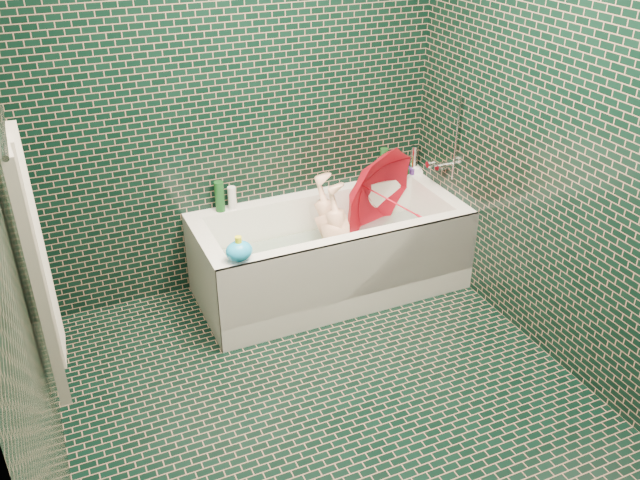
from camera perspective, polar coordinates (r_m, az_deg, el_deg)
name	(u,v)px	position (r m, az deg, el deg)	size (l,w,h in m)	color
floor	(334,406)	(3.61, 1.19, -13.78)	(2.80, 2.80, 0.00)	black
wall_back	(236,96)	(4.13, -7.07, 11.94)	(2.80, 2.80, 0.00)	black
wall_front	(564,389)	(1.93, 19.87, -11.73)	(2.80, 2.80, 0.00)	black
wall_left	(11,248)	(2.68, -24.60, -0.60)	(2.80, 2.80, 0.00)	black
wall_right	(573,142)	(3.62, 20.56, 7.77)	(2.80, 2.80, 0.00)	black
bathtub	(331,261)	(4.37, 0.96, -1.80)	(1.70, 0.75, 0.55)	white
bath_mat	(330,267)	(4.41, 0.86, -2.31)	(1.35, 0.47, 0.01)	green
water	(330,248)	(4.34, 0.87, -0.69)	(1.48, 0.53, 0.00)	silver
towel_rail	(3,131)	(2.77, -25.16, 8.30)	(0.02, 0.02, 0.58)	silver
towel	(36,265)	(2.99, -22.77, -1.98)	(0.08, 0.44, 1.12)	#B1ADA3
faucet	(445,160)	(4.49, 10.50, 6.63)	(0.18, 0.19, 0.55)	silver
child	(340,246)	(4.34, 1.68, -0.54)	(0.35, 0.23, 0.96)	#F3B898
umbrella	(392,202)	(4.43, 6.12, 3.23)	(0.64, 0.64, 0.56)	red
soap_bottle_a	(416,175)	(4.80, 8.12, 5.44)	(0.10, 0.10, 0.27)	white
soap_bottle_b	(416,175)	(4.81, 8.11, 5.47)	(0.08, 0.08, 0.18)	#411F76
soap_bottle_c	(408,175)	(4.79, 7.38, 5.46)	(0.14, 0.14, 0.18)	#134419
bottle_right_tall	(384,164)	(4.66, 5.38, 6.37)	(0.06, 0.06, 0.23)	#134419
bottle_right_pump	(414,159)	(4.80, 7.91, 6.74)	(0.05, 0.05, 0.20)	silver
bottle_left_tall	(220,197)	(4.25, -8.45, 3.64)	(0.06, 0.06, 0.20)	#134419
bottle_left_short	(232,198)	(4.28, -7.42, 3.53)	(0.05, 0.05, 0.15)	white
rubber_duck	(399,172)	(4.73, 6.63, 5.72)	(0.12, 0.10, 0.10)	#FFF91A
bath_toy	(239,251)	(3.71, -6.83, -0.91)	(0.17, 0.15, 0.15)	#1BA5FB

